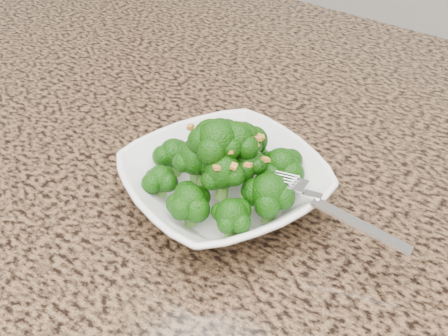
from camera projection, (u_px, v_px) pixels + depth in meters
The scene contains 5 objects.
granite_counter at pixel (240, 178), 0.70m from camera, with size 1.64×1.04×0.03m, color brown.
bowl at pixel (224, 185), 0.63m from camera, with size 0.21×0.21×0.05m, color white.
broccoli_pile at pixel (224, 139), 0.59m from camera, with size 0.19×0.19×0.07m, color #144B08, non-canonical shape.
garlic_topping at pixel (224, 107), 0.56m from camera, with size 0.11×0.11×0.01m, color #C58730, non-canonical shape.
fork at pixel (315, 196), 0.56m from camera, with size 0.17×0.03×0.01m, color silver, non-canonical shape.
Camera 1 is at (0.31, -0.15, 1.32)m, focal length 45.00 mm.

